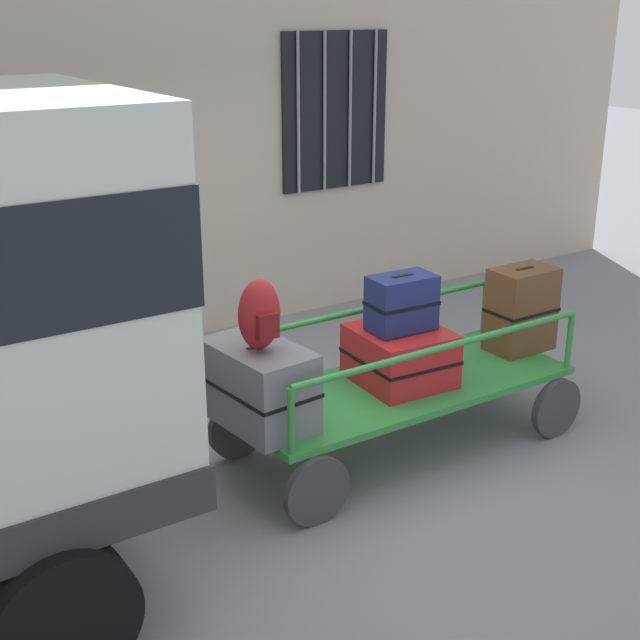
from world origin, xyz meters
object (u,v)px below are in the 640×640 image
at_px(suitcase_center_bottom, 521,309).
at_px(backpack, 260,315).
at_px(luggage_cart, 402,395).
at_px(suitcase_midleft_bottom, 400,356).
at_px(suitcase_midleft_middle, 402,303).
at_px(suitcase_left_bottom, 259,385).

bearing_deg(suitcase_center_bottom, backpack, -178.53).
distance_m(luggage_cart, backpack, 1.42).
bearing_deg(suitcase_midleft_bottom, suitcase_midleft_middle, 90.00).
relative_size(suitcase_midleft_middle, suitcase_center_bottom, 0.73).
height_order(suitcase_midleft_middle, suitcase_center_bottom, suitcase_midleft_middle).
bearing_deg(suitcase_midleft_bottom, suitcase_center_bottom, -1.29).
bearing_deg(luggage_cart, suitcase_center_bottom, 0.42).
height_order(luggage_cart, suitcase_midleft_middle, suitcase_midleft_middle).
bearing_deg(suitcase_midleft_bottom, luggage_cart, -90.00).
bearing_deg(suitcase_left_bottom, luggage_cart, -0.40).
height_order(suitcase_midleft_bottom, backpack, backpack).
distance_m(suitcase_midleft_bottom, suitcase_midleft_middle, 0.39).
bearing_deg(suitcase_left_bottom, suitcase_center_bottom, 0.01).
bearing_deg(suitcase_midleft_middle, luggage_cart, -90.00).
distance_m(luggage_cart, suitcase_left_bottom, 1.19).
relative_size(luggage_cart, suitcase_midleft_bottom, 3.68).
xyz_separation_m(luggage_cart, backpack, (-1.15, -0.05, 0.84)).
distance_m(luggage_cart, suitcase_midleft_bottom, 0.29).
relative_size(suitcase_left_bottom, suitcase_center_bottom, 1.21).
relative_size(suitcase_left_bottom, suitcase_midleft_middle, 1.66).
height_order(suitcase_midleft_bottom, suitcase_midleft_middle, suitcase_midleft_middle).
xyz_separation_m(suitcase_left_bottom, suitcase_midleft_bottom, (1.14, 0.03, -0.07)).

